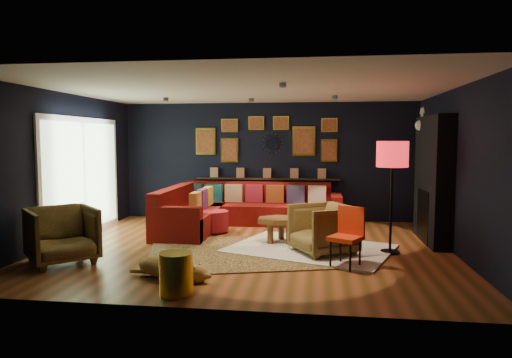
# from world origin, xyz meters

# --- Properties ---
(floor) EXTENTS (6.50, 6.50, 0.00)m
(floor) POSITION_xyz_m (0.00, 0.00, 0.00)
(floor) COLOR #9C522C
(floor) RESTS_ON ground
(room_walls) EXTENTS (6.50, 6.50, 6.50)m
(room_walls) POSITION_xyz_m (0.00, 0.00, 1.59)
(room_walls) COLOR black
(room_walls) RESTS_ON ground
(sectional) EXTENTS (3.41, 2.69, 0.86)m
(sectional) POSITION_xyz_m (-0.61, 1.81, 0.32)
(sectional) COLOR maroon
(sectional) RESTS_ON ground
(ledge) EXTENTS (3.20, 0.12, 0.04)m
(ledge) POSITION_xyz_m (0.00, 2.68, 0.92)
(ledge) COLOR black
(ledge) RESTS_ON room_walls
(gallery_wall) EXTENTS (3.15, 0.04, 1.02)m
(gallery_wall) POSITION_xyz_m (-0.01, 2.72, 1.81)
(gallery_wall) COLOR gold
(gallery_wall) RESTS_ON room_walls
(sunburst_mirror) EXTENTS (0.47, 0.16, 0.47)m
(sunburst_mirror) POSITION_xyz_m (0.10, 2.72, 1.70)
(sunburst_mirror) COLOR silver
(sunburst_mirror) RESTS_ON room_walls
(fireplace) EXTENTS (0.31, 1.60, 2.20)m
(fireplace) POSITION_xyz_m (3.09, 0.90, 1.02)
(fireplace) COLOR black
(fireplace) RESTS_ON ground
(deer_head) EXTENTS (0.50, 0.28, 0.45)m
(deer_head) POSITION_xyz_m (3.14, 1.40, 2.05)
(deer_head) COLOR white
(deer_head) RESTS_ON fireplace
(sliding_door) EXTENTS (0.06, 2.80, 2.20)m
(sliding_door) POSITION_xyz_m (-3.22, 0.60, 1.10)
(sliding_door) COLOR white
(sliding_door) RESTS_ON ground
(ceiling_spots) EXTENTS (3.30, 2.50, 0.06)m
(ceiling_spots) POSITION_xyz_m (-0.00, 0.80, 2.56)
(ceiling_spots) COLOR black
(ceiling_spots) RESTS_ON room_walls
(shag_rug) EXTENTS (2.95, 2.55, 0.03)m
(shag_rug) POSITION_xyz_m (1.00, 0.02, 0.02)
(shag_rug) COLOR white
(shag_rug) RESTS_ON ground
(leopard_rug) EXTENTS (3.63, 3.00, 0.02)m
(leopard_rug) POSITION_xyz_m (0.05, -0.30, 0.01)
(leopard_rug) COLOR tan
(leopard_rug) RESTS_ON ground
(coffee_table) EXTENTS (0.99, 0.86, 0.42)m
(coffee_table) POSITION_xyz_m (0.48, 0.38, 0.37)
(coffee_table) COLOR brown
(coffee_table) RESTS_ON shag_rug
(pouf) EXTENTS (0.59, 0.59, 0.39)m
(pouf) POSITION_xyz_m (-0.88, 1.16, 0.23)
(pouf) COLOR maroon
(pouf) RESTS_ON shag_rug
(armchair_left) EXTENTS (1.21, 1.20, 0.91)m
(armchair_left) POSITION_xyz_m (-2.55, -1.28, 0.45)
(armchair_left) COLOR #B08B42
(armchair_left) RESTS_ON ground
(armchair_right) EXTENTS (1.11, 1.13, 0.87)m
(armchair_right) POSITION_xyz_m (1.20, -0.24, 0.43)
(armchair_right) COLOR #B08B42
(armchair_right) RESTS_ON ground
(gold_stool) EXTENTS (0.39, 0.39, 0.49)m
(gold_stool) POSITION_xyz_m (-0.51, -2.35, 0.25)
(gold_stool) COLOR gold
(gold_stool) RESTS_ON ground
(orange_chair) EXTENTS (0.55, 0.55, 0.85)m
(orange_chair) POSITION_xyz_m (1.54, -0.91, 0.50)
(orange_chair) COLOR black
(orange_chair) RESTS_ON ground
(floor_lamp) EXTENTS (0.49, 0.49, 1.77)m
(floor_lamp) POSITION_xyz_m (2.25, -0.05, 1.49)
(floor_lamp) COLOR black
(floor_lamp) RESTS_ON ground
(dog) EXTENTS (1.30, 0.90, 0.37)m
(dog) POSITION_xyz_m (-0.80, -1.80, 0.20)
(dog) COLOR tan
(dog) RESTS_ON leopard_rug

